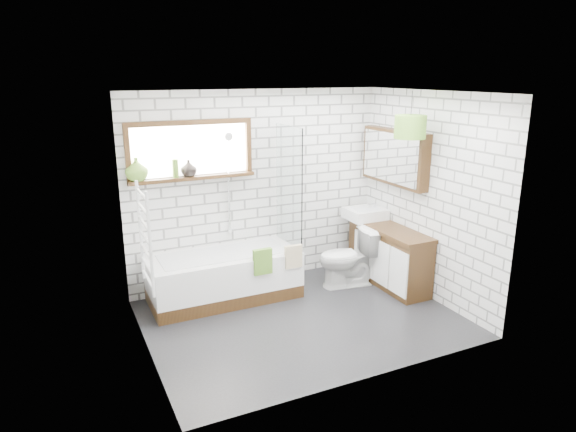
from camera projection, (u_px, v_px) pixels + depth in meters
name	position (u px, v px, depth m)	size (l,w,h in m)	color
floor	(302.00, 319.00, 5.82)	(3.40, 2.60, 0.01)	black
ceiling	(304.00, 92.00, 5.14)	(3.40, 2.60, 0.01)	white
wall_back	(257.00, 189.00, 6.62)	(3.40, 0.01, 2.50)	white
wall_front	(372.00, 249.00, 4.34)	(3.40, 0.01, 2.50)	white
wall_left	(140.00, 233.00, 4.78)	(0.01, 2.60, 2.50)	white
wall_right	(429.00, 197.00, 6.18)	(0.01, 2.60, 2.50)	white
window	(191.00, 151.00, 6.08)	(1.52, 0.16, 0.68)	black
towel_radiator	(145.00, 238.00, 4.81)	(0.06, 0.52, 1.00)	white
mirror_cabinet	(395.00, 157.00, 6.56)	(0.16, 1.20, 0.70)	black
shower_riser	(228.00, 184.00, 6.38)	(0.02, 0.02, 1.30)	silver
bathtub	(224.00, 276.00, 6.27)	(1.80, 0.79, 0.58)	white
shower_screen	(289.00, 187.00, 6.35)	(0.02, 0.72, 1.50)	white
towel_green	(263.00, 262.00, 6.00)	(0.23, 0.06, 0.31)	#558728
towel_beige	(293.00, 256.00, 6.16)	(0.22, 0.05, 0.28)	tan
vanity	(389.00, 256.00, 6.70)	(0.43, 1.34, 0.77)	black
basin	(365.00, 214.00, 6.98)	(0.50, 0.44, 0.15)	white
tap	(375.00, 209.00, 7.03)	(0.03, 0.03, 0.14)	silver
toilet	(348.00, 258.00, 6.64)	(0.75, 0.43, 0.77)	white
vase_olive	(137.00, 171.00, 5.83)	(0.26, 0.26, 0.27)	#5C8C2B
vase_dark	(189.00, 170.00, 6.09)	(0.19, 0.19, 0.20)	black
bottle	(176.00, 170.00, 6.02)	(0.07, 0.07, 0.21)	#5C8C2B
pendant	(410.00, 127.00, 5.81)	(0.36, 0.36, 0.26)	#558728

